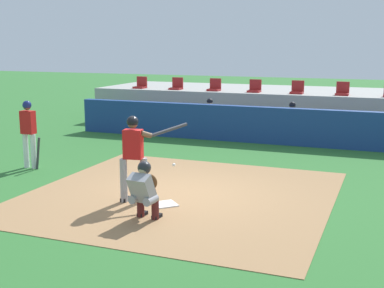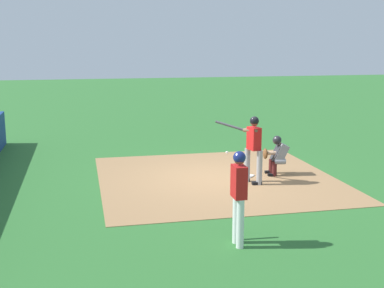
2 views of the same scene
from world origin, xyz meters
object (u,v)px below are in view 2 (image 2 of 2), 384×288
object	(u,v)px
home_plate	(244,176)
batter_at_plate	(253,145)
on_deck_batter	(239,192)
catcher_crouched	(276,154)

from	to	relation	value
home_plate	batter_at_plate	distance (m)	1.22
batter_at_plate	on_deck_batter	world-z (taller)	batter_at_plate
home_plate	batter_at_plate	xyz separation A→B (m)	(-0.68, 0.01, 1.01)
home_plate	batter_at_plate	bearing A→B (deg)	179.11
catcher_crouched	on_deck_batter	bearing A→B (deg)	150.88
home_plate	catcher_crouched	size ratio (longest dim) A/B	0.24
batter_at_plate	catcher_crouched	bearing A→B (deg)	-54.05
home_plate	on_deck_batter	bearing A→B (deg)	160.41
on_deck_batter	home_plate	bearing A→B (deg)	-19.59
catcher_crouched	on_deck_batter	world-z (taller)	on_deck_batter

